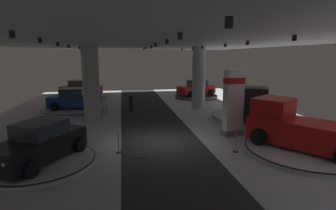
{
  "coord_description": "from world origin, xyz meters",
  "views": [
    {
      "loc": [
        -2.03,
        -13.52,
        4.71
      ],
      "look_at": [
        0.99,
        3.39,
        1.4
      ],
      "focal_mm": 27.51,
      "sensor_mm": 36.0,
      "label": 1
    }
  ],
  "objects_px": {
    "column_left": "(91,84)",
    "display_car_deep_left": "(81,89)",
    "display_car_near_left": "(40,143)",
    "brand_sign_pylon": "(233,102)",
    "visitor_walking_near": "(131,101)",
    "display_platform_deep_right": "(196,96)",
    "column_right": "(199,78)",
    "pickup_truck_mid_right": "(251,104)",
    "display_platform_near_left": "(41,162)",
    "display_platform_far_left": "(75,109)",
    "display_platform_mid_right": "(251,118)",
    "display_platform_near_right": "(305,150)",
    "display_car_far_left": "(74,99)",
    "pickup_truck_near_right": "(300,128)",
    "display_platform_deep_left": "(82,97)",
    "display_car_deep_right": "(196,88)"
  },
  "relations": [
    {
      "from": "column_left",
      "to": "display_car_deep_left",
      "type": "xyz_separation_m",
      "value": [
        -2.29,
        10.33,
        -1.62
      ]
    },
    {
      "from": "display_car_near_left",
      "to": "display_car_deep_left",
      "type": "xyz_separation_m",
      "value": [
        -0.87,
        17.8,
        0.14
      ]
    },
    {
      "from": "brand_sign_pylon",
      "to": "visitor_walking_near",
      "type": "xyz_separation_m",
      "value": [
        -5.72,
        7.65,
        -1.13
      ]
    },
    {
      "from": "display_platform_deep_right",
      "to": "brand_sign_pylon",
      "type": "bearing_deg",
      "value": -97.58
    },
    {
      "from": "display_car_deep_left",
      "to": "display_platform_deep_right",
      "type": "relative_size",
      "value": 0.92
    },
    {
      "from": "column_right",
      "to": "pickup_truck_mid_right",
      "type": "height_order",
      "value": "column_right"
    },
    {
      "from": "display_platform_near_left",
      "to": "display_platform_deep_right",
      "type": "bearing_deg",
      "value": 54.49
    },
    {
      "from": "display_platform_far_left",
      "to": "display_platform_mid_right",
      "type": "relative_size",
      "value": 0.96
    },
    {
      "from": "display_car_near_left",
      "to": "display_platform_near_left",
      "type": "bearing_deg",
      "value": -118.73
    },
    {
      "from": "column_left",
      "to": "display_car_deep_left",
      "type": "relative_size",
      "value": 1.21
    },
    {
      "from": "display_platform_far_left",
      "to": "display_platform_near_right",
      "type": "relative_size",
      "value": 0.96
    },
    {
      "from": "display_platform_far_left",
      "to": "display_platform_mid_right",
      "type": "distance_m",
      "value": 14.48
    },
    {
      "from": "display_platform_deep_right",
      "to": "display_car_far_left",
      "type": "bearing_deg",
      "value": -156.94
    },
    {
      "from": "pickup_truck_near_right",
      "to": "display_car_far_left",
      "type": "bearing_deg",
      "value": 136.79
    },
    {
      "from": "column_right",
      "to": "pickup_truck_near_right",
      "type": "distance_m",
      "value": 11.68
    },
    {
      "from": "display_car_far_left",
      "to": "pickup_truck_near_right",
      "type": "distance_m",
      "value": 17.36
    },
    {
      "from": "column_left",
      "to": "pickup_truck_mid_right",
      "type": "relative_size",
      "value": 0.97
    },
    {
      "from": "display_car_near_left",
      "to": "display_platform_deep_left",
      "type": "distance_m",
      "value": 17.83
    },
    {
      "from": "column_right",
      "to": "display_car_far_left",
      "type": "distance_m",
      "value": 11.04
    },
    {
      "from": "display_car_near_left",
      "to": "pickup_truck_mid_right",
      "type": "height_order",
      "value": "pickup_truck_mid_right"
    },
    {
      "from": "visitor_walking_near",
      "to": "display_car_near_left",
      "type": "bearing_deg",
      "value": -112.77
    },
    {
      "from": "display_platform_near_left",
      "to": "pickup_truck_mid_right",
      "type": "distance_m",
      "value": 13.89
    },
    {
      "from": "column_left",
      "to": "brand_sign_pylon",
      "type": "bearing_deg",
      "value": -29.91
    },
    {
      "from": "display_platform_far_left",
      "to": "display_platform_mid_right",
      "type": "xyz_separation_m",
      "value": [
        13.32,
        -5.68,
        0.05
      ]
    },
    {
      "from": "display_car_deep_right",
      "to": "display_platform_far_left",
      "type": "xyz_separation_m",
      "value": [
        -12.36,
        -5.27,
        -0.88
      ]
    },
    {
      "from": "column_right",
      "to": "display_platform_near_left",
      "type": "distance_m",
      "value": 15.35
    },
    {
      "from": "display_platform_deep_left",
      "to": "display_platform_deep_right",
      "type": "xyz_separation_m",
      "value": [
        12.71,
        -1.16,
        -0.05
      ]
    },
    {
      "from": "display_car_near_left",
      "to": "display_platform_far_left",
      "type": "xyz_separation_m",
      "value": [
        -0.45,
        11.38,
        -0.84
      ]
    },
    {
      "from": "pickup_truck_near_right",
      "to": "pickup_truck_mid_right",
      "type": "xyz_separation_m",
      "value": [
        0.55,
        5.92,
        0.13
      ]
    },
    {
      "from": "column_right",
      "to": "display_car_deep_right",
      "type": "height_order",
      "value": "column_right"
    },
    {
      "from": "display_platform_deep_left",
      "to": "pickup_truck_mid_right",
      "type": "xyz_separation_m",
      "value": [
        13.55,
        -12.38,
        1.1
      ]
    },
    {
      "from": "column_left",
      "to": "display_platform_near_right",
      "type": "distance_m",
      "value": 13.94
    },
    {
      "from": "brand_sign_pylon",
      "to": "pickup_truck_near_right",
      "type": "xyz_separation_m",
      "value": [
        2.17,
        -3.04,
        -0.87
      ]
    },
    {
      "from": "visitor_walking_near",
      "to": "display_car_far_left",
      "type": "bearing_deg",
      "value": 165.94
    },
    {
      "from": "display_platform_deep_right",
      "to": "display_platform_mid_right",
      "type": "relative_size",
      "value": 0.87
    },
    {
      "from": "pickup_truck_mid_right",
      "to": "display_car_deep_left",
      "type": "bearing_deg",
      "value": 137.62
    },
    {
      "from": "display_platform_mid_right",
      "to": "display_platform_deep_left",
      "type": "bearing_deg",
      "value": 138.56
    },
    {
      "from": "column_right",
      "to": "display_car_near_left",
      "type": "xyz_separation_m",
      "value": [
        -10.41,
        -10.93,
        -1.76
      ]
    },
    {
      "from": "brand_sign_pylon",
      "to": "display_platform_deep_right",
      "type": "distance_m",
      "value": 14.35
    },
    {
      "from": "column_left",
      "to": "display_car_far_left",
      "type": "height_order",
      "value": "column_left"
    },
    {
      "from": "column_left",
      "to": "display_platform_deep_right",
      "type": "height_order",
      "value": "column_left"
    },
    {
      "from": "display_platform_deep_right",
      "to": "display_car_deep_right",
      "type": "height_order",
      "value": "display_car_deep_right"
    },
    {
      "from": "pickup_truck_near_right",
      "to": "display_platform_mid_right",
      "type": "relative_size",
      "value": 0.98
    },
    {
      "from": "column_right",
      "to": "column_left",
      "type": "distance_m",
      "value": 9.63
    },
    {
      "from": "display_platform_far_left",
      "to": "display_platform_near_right",
      "type": "distance_m",
      "value": 17.65
    },
    {
      "from": "display_platform_deep_right",
      "to": "display_platform_mid_right",
      "type": "xyz_separation_m",
      "value": [
        0.99,
        -10.94,
        0.05
      ]
    },
    {
      "from": "column_right",
      "to": "display_platform_near_left",
      "type": "height_order",
      "value": "column_right"
    },
    {
      "from": "display_platform_deep_right",
      "to": "visitor_walking_near",
      "type": "distance_m",
      "value": 10.0
    },
    {
      "from": "display_car_deep_right",
      "to": "display_car_deep_left",
      "type": "bearing_deg",
      "value": 174.83
    },
    {
      "from": "column_right",
      "to": "column_left",
      "type": "bearing_deg",
      "value": -158.97
    }
  ]
}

